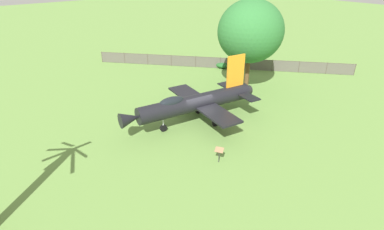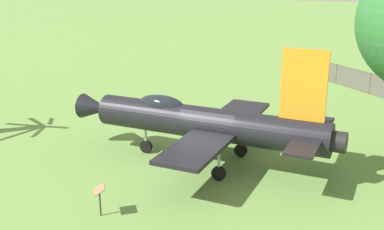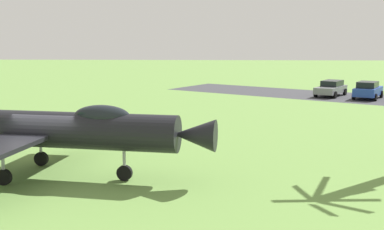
# 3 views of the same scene
# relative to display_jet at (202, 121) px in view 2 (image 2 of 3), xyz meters

# --- Properties ---
(ground_plane) EXTENTS (200.00, 200.00, 0.00)m
(ground_plane) POSITION_rel_display_jet_xyz_m (0.05, 0.31, -1.94)
(ground_plane) COLOR #668E42
(display_jet) EXTENTS (9.19, 12.48, 5.42)m
(display_jet) POSITION_rel_display_jet_xyz_m (0.00, 0.00, 0.00)
(display_jet) COLOR black
(display_jet) RESTS_ON ground_plane
(info_plaque) EXTENTS (0.72, 0.64, 1.14)m
(info_plaque) POSITION_rel_display_jet_xyz_m (5.61, -2.19, -1.09)
(info_plaque) COLOR #333333
(info_plaque) RESTS_ON ground_plane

